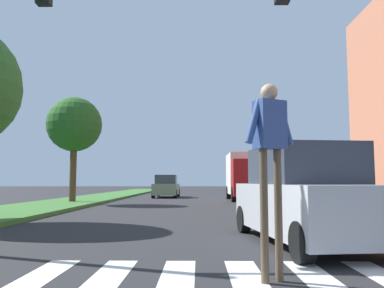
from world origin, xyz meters
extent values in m
plane|color=#262628|center=(0.00, 30.00, 0.00)|extent=(140.00, 140.00, 0.00)
cube|color=silver|center=(-2.25, 8.54, 0.00)|extent=(0.45, 2.20, 0.01)
cube|color=silver|center=(-1.35, 8.54, 0.00)|extent=(0.45, 2.20, 0.01)
cube|color=silver|center=(-0.45, 8.54, 0.00)|extent=(0.45, 2.20, 0.01)
cube|color=silver|center=(0.45, 8.54, 0.00)|extent=(0.45, 2.20, 0.01)
cube|color=silver|center=(1.35, 8.54, 0.00)|extent=(0.45, 2.20, 0.01)
cube|color=#386B2D|center=(-7.34, 28.00, 0.07)|extent=(3.74, 64.00, 0.15)
cylinder|color=#4C3823|center=(-7.04, 24.79, 1.81)|extent=(0.36, 0.36, 3.32)
sphere|color=#23561E|center=(-7.04, 24.79, 4.37)|extent=(3.01, 3.01, 3.01)
cube|color=#9E9991|center=(8.16, 28.00, 0.07)|extent=(3.00, 64.00, 0.15)
cylinder|color=brown|center=(0.83, 8.40, 0.82)|extent=(0.13, 0.13, 1.65)
cylinder|color=brown|center=(0.64, 8.30, 0.82)|extent=(0.13, 0.13, 1.65)
cube|color=#334C8C|center=(0.74, 8.35, 1.96)|extent=(0.45, 0.39, 0.62)
cylinder|color=#334C8C|center=(0.95, 8.46, 1.99)|extent=(0.28, 0.20, 0.58)
cylinder|color=#334C8C|center=(0.52, 8.24, 1.99)|extent=(0.28, 0.20, 0.58)
sphere|color=tan|center=(0.74, 8.35, 2.38)|extent=(0.30, 0.30, 0.22)
cube|color=#B7B7BC|center=(2.02, 11.39, 0.70)|extent=(2.46, 4.80, 0.96)
cube|color=#2D333D|center=(1.99, 11.62, 1.58)|extent=(1.98, 2.72, 0.79)
cylinder|color=black|center=(1.39, 9.45, 0.32)|extent=(0.30, 0.66, 0.64)
cylinder|color=black|center=(2.65, 13.34, 0.32)|extent=(0.30, 0.66, 0.64)
cylinder|color=black|center=(0.93, 13.12, 0.32)|extent=(0.30, 0.66, 0.64)
cube|color=gray|center=(-2.66, 33.93, 0.63)|extent=(1.82, 4.43, 0.82)
cube|color=#2D333D|center=(-2.66, 33.71, 1.38)|extent=(1.58, 2.00, 0.67)
cylinder|color=black|center=(-3.45, 35.69, 0.32)|extent=(0.23, 0.64, 0.64)
cylinder|color=black|center=(-1.83, 35.68, 0.32)|extent=(0.23, 0.64, 0.64)
cylinder|color=black|center=(-3.48, 32.18, 0.32)|extent=(0.23, 0.64, 0.64)
cylinder|color=black|center=(-1.86, 32.16, 0.32)|extent=(0.23, 0.64, 0.64)
cube|color=maroon|center=(3.00, 27.29, 1.45)|extent=(2.30, 2.00, 2.20)
cube|color=beige|center=(3.00, 30.39, 1.75)|extent=(2.30, 4.20, 2.70)
cylinder|color=black|center=(4.05, 27.29, 0.45)|extent=(0.30, 0.90, 0.90)
cylinder|color=black|center=(1.95, 27.29, 0.45)|extent=(0.30, 0.90, 0.90)
cylinder|color=black|center=(4.05, 31.44, 0.45)|extent=(0.30, 0.90, 0.90)
cylinder|color=black|center=(1.95, 31.44, 0.45)|extent=(0.30, 0.90, 0.90)
camera|label=1|loc=(-0.17, 3.36, 1.24)|focal=36.89mm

